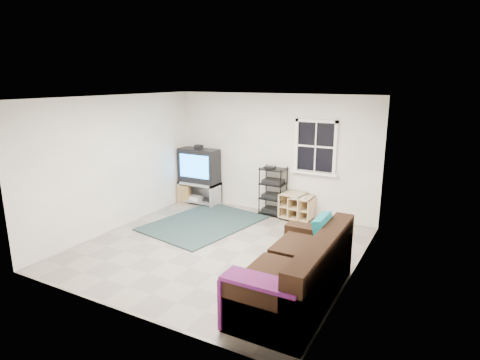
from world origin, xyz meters
The scene contains 8 objects.
room centered at (0.95, 2.27, 1.48)m, with size 4.60×4.62×4.60m.
tv_unit centered at (-1.77, 2.04, 0.77)m, with size 0.96×0.48×1.41m.
av_rack centered at (0.11, 2.09, 0.47)m, with size 0.54×0.39×1.07m.
side_table_left centered at (0.60, 2.08, 0.30)m, with size 0.53×0.53×0.56m.
side_table_right centered at (0.77, 2.07, 0.30)m, with size 0.46×0.49×0.53m.
sofa centered at (1.82, -0.96, 0.36)m, with size 1.00×2.26×1.03m.
shag_rug centered at (-0.91, 0.89, 0.01)m, with size 1.68×2.31×0.03m, color #301D15.
paper_bag centered at (-2.15, 1.91, 0.22)m, with size 0.30×0.19×0.43m, color #A27B49.
Camera 1 is at (3.46, -5.59, 2.89)m, focal length 30.00 mm.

